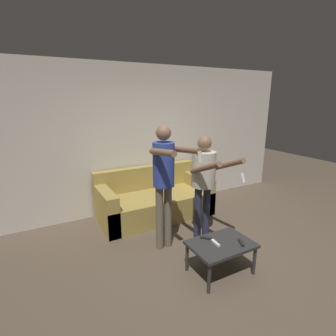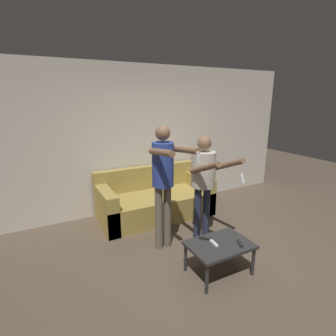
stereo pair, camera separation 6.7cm
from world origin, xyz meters
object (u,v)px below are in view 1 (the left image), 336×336
Objects in this scene: person_standing_left at (164,175)px; remote_mid at (215,243)px; coffee_table at (221,246)px; couch at (154,201)px; remote_far at (206,238)px; person_standing_right at (204,175)px; remote_near at (241,243)px.

person_standing_left reaches higher than remote_mid.
coffee_table is (0.34, -0.82, -0.75)m from person_standing_left.
remote_far is (-0.09, -1.71, 0.13)m from couch.
person_standing_right is at bearing 68.57° from coffee_table.
couch is 1.72m from remote_far.
person_standing_right is at bearing -72.41° from couch.
couch reaches higher than remote_mid.
remote_mid is (-0.07, 0.02, 0.06)m from coffee_table.
person_standing_left reaches higher than remote_near.
person_standing_left is 1.12× the size of person_standing_right.
person_standing_right is (0.67, 0.00, -0.10)m from person_standing_left.
coffee_table is (0.01, -1.88, 0.07)m from couch.
remote_near is 0.31m from remote_mid.
person_standing_left is 13.38× the size of remote_far.
remote_near reaches higher than coffee_table.
remote_mid is at bearing -116.19° from person_standing_right.
person_standing_left reaches higher than remote_far.
person_standing_right is at bearing 82.85° from remote_near.
person_standing_left is 1.16m from coffee_table.
coffee_table is 0.25m from remote_near.
remote_far is at bearing 101.46° from remote_mid.
couch is 13.27× the size of remote_near.
couch is 1.37m from person_standing_left.
couch is at bearing 107.59° from person_standing_right.
remote_near is at bearing -97.15° from person_standing_right.
remote_mid is 0.15m from remote_far.
person_standing_right is 10.35× the size of remote_mid.
couch is at bearing 96.12° from remote_near.
person_standing_left is at bearing 120.01° from remote_near.
person_standing_left is at bearing -107.56° from couch.
person_standing_left reaches higher than couch.
coffee_table is at bearing -111.43° from person_standing_right.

